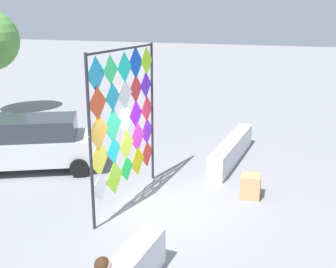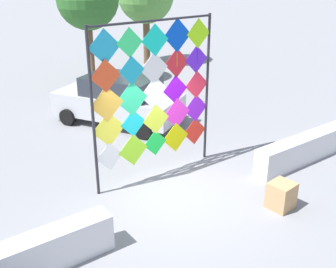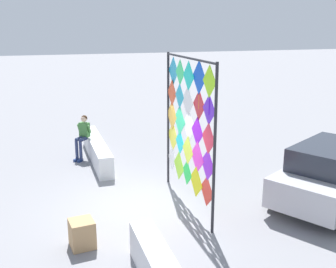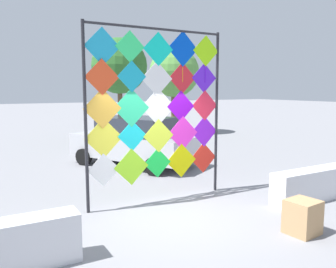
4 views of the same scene
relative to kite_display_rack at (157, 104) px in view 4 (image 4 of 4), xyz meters
name	(u,v)px [view 4 (image 4 of 4)]	position (x,y,z in m)	size (l,w,h in m)	color
ground	(179,219)	(-0.18, -1.28, -2.25)	(120.00, 120.00, 0.00)	gray
kite_display_rack	(157,104)	(0.00, 0.00, 0.00)	(3.44, 0.08, 3.97)	#232328
parked_car	(134,141)	(1.08, 3.78, -1.41)	(3.69, 4.60, 1.65)	#B7B7BC
cardboard_box_large	(302,217)	(1.39, -2.96, -1.94)	(0.53, 0.51, 0.62)	tan
tree_palm_like	(119,66)	(2.64, 9.04, 1.43)	(2.67, 2.74, 5.03)	brown
tree_far_right	(174,73)	(6.57, 10.49, 1.28)	(2.89, 2.89, 5.01)	brown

